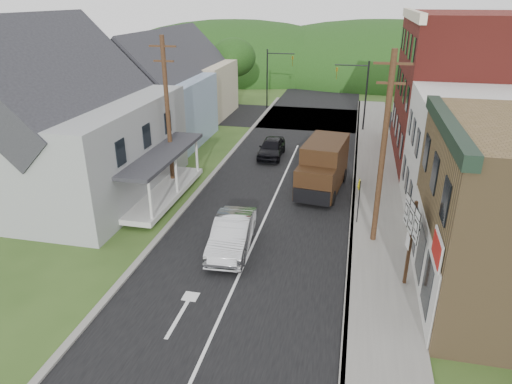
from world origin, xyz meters
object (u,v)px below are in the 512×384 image
Objects in this scene: dark_sedan at (272,148)px; delivery_van at (323,167)px; route_sign_cluster at (411,231)px; silver_sedan at (232,234)px; warning_sign at (359,194)px.

delivery_van is (4.17, -5.53, 0.84)m from dark_sedan.
dark_sedan is 1.12× the size of route_sign_cluster.
silver_sedan is 1.94× the size of warning_sign.
route_sign_cluster is (4.13, -9.32, 0.99)m from delivery_van.
route_sign_cluster is (7.61, -1.34, 1.75)m from silver_sedan.
route_sign_cluster is at bearing -53.70° from warning_sign.
dark_sedan is at bearing 138.47° from warning_sign.
dark_sedan is 17.11m from route_sign_cluster.
silver_sedan is at bearing -106.33° from delivery_van.
warning_sign is (2.16, -4.17, 0.18)m from delivery_van.
delivery_van is at bearing 105.43° from route_sign_cluster.
delivery_van is 10.24m from route_sign_cluster.
warning_sign is at bearing 29.60° from silver_sedan.
silver_sedan is at bearing -87.80° from dark_sedan.
delivery_van is at bearing 132.74° from warning_sign.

